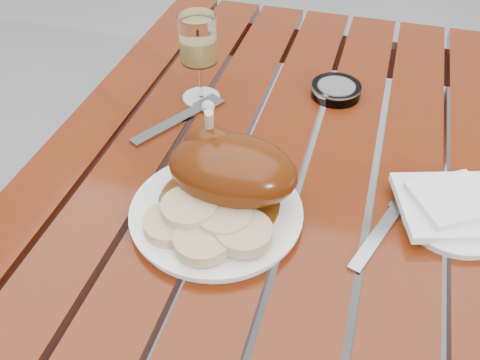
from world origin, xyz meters
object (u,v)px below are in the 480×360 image
at_px(table, 266,289).
at_px(ashtray, 336,90).
at_px(wine_glass, 199,59).
at_px(dinner_plate, 216,213).
at_px(side_plate, 454,218).

height_order(table, ashtray, ashtray).
bearing_deg(wine_glass, ashtray, 18.40).
height_order(wine_glass, ashtray, wine_glass).
height_order(table, dinner_plate, dinner_plate).
xyz_separation_m(dinner_plate, side_plate, (0.35, 0.09, -0.00)).
distance_m(dinner_plate, side_plate, 0.36).
bearing_deg(table, dinner_plate, -106.33).
bearing_deg(dinner_plate, table, 73.67).
height_order(side_plate, ashtray, ashtray).
height_order(dinner_plate, ashtray, ashtray).
bearing_deg(side_plate, wine_glass, 156.25).
bearing_deg(dinner_plate, wine_glass, 113.27).
xyz_separation_m(table, wine_glass, (-0.18, 0.14, 0.46)).
relative_size(wine_glass, side_plate, 1.07).
relative_size(wine_glass, ashtray, 1.76).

